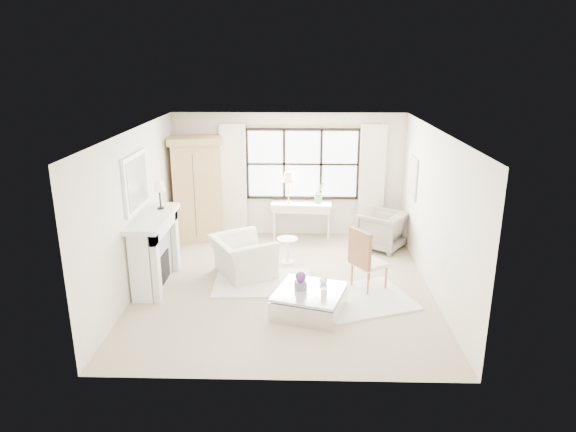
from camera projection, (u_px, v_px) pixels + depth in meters
The scene contains 32 objects.
floor at pixel (285, 285), 8.99m from camera, with size 5.50×5.50×0.00m, color tan.
ceiling at pixel (284, 131), 8.18m from camera, with size 5.50×5.50×0.00m, color white.
wall_back at pixel (289, 175), 11.21m from camera, with size 5.00×5.00×0.00m, color silver.
wall_front at pixel (277, 280), 5.96m from camera, with size 5.00×5.00×0.00m, color white.
wall_left at pixel (137, 210), 8.65m from camera, with size 5.50×5.50×0.00m, color beige.
wall_right at pixel (435, 213), 8.52m from camera, with size 5.50×5.50×0.00m, color silver.
window_pane at pixel (303, 164), 11.10m from camera, with size 2.40×0.02×1.50m, color white.
window_frame at pixel (303, 164), 11.09m from camera, with size 2.50×0.04×1.50m, color black, non-canonical shape.
curtain_rod at pixel (303, 124), 10.79m from camera, with size 0.04×0.04×3.30m, color #AC8B3C.
curtain_left at pixel (234, 181), 11.18m from camera, with size 0.55×0.10×2.47m, color white.
curtain_right at pixel (372, 182), 11.10m from camera, with size 0.55×0.10×2.47m, color silver.
fireplace at pixel (153, 249), 8.85m from camera, with size 0.58×1.66×1.26m.
mirror_frame at pixel (136, 182), 8.50m from camera, with size 0.05×1.15×0.95m, color white.
mirror_glass at pixel (138, 182), 8.50m from camera, with size 0.02×1.00×0.80m, color #B8BDC3.
art_frame at pixel (413, 178), 10.08m from camera, with size 0.04×0.62×0.82m, color silver.
art_canvas at pixel (412, 178), 10.08m from camera, with size 0.01×0.52×0.72m, color beige.
mantel_lamp at pixel (159, 187), 8.93m from camera, with size 0.22×0.22×0.51m.
armoire at pixel (197, 188), 10.94m from camera, with size 1.25×0.93×2.24m.
console_table at pixel (301, 220), 11.22m from camera, with size 1.33×0.53×0.80m.
console_lamp at pixel (289, 178), 10.92m from camera, with size 0.28×0.28×0.69m.
orchid_plant at pixel (320, 192), 11.03m from camera, with size 0.26×0.21×0.47m, color #5F7C52.
side_table at pixel (287, 247), 9.86m from camera, with size 0.40×0.40×0.51m.
rug_left at pixel (263, 283), 9.05m from camera, with size 1.69×1.19×0.03m, color white.
rug_right at pixel (356, 300), 8.42m from camera, with size 1.73×1.30×0.03m, color silver.
club_armchair at pixel (243, 257), 9.31m from camera, with size 1.10×0.96×0.71m, color silver.
wingback_chair at pixel (382, 230), 10.62m from camera, with size 0.84×0.86×0.78m, color gray.
french_chair at pixel (368, 272), 8.77m from camera, with size 0.67×0.67×1.08m.
coffee_table at pixel (309, 302), 7.98m from camera, with size 1.25×1.25×0.38m.
planter_box at pixel (301, 285), 7.95m from camera, with size 0.17×0.17×0.12m, color slate.
planter_flowers at pixel (301, 277), 7.90m from camera, with size 0.16×0.16×0.16m, color #542C6F.
pillar_candle at pixel (324, 292), 7.72m from camera, with size 0.09×0.09×0.12m, color white.
coffee_vase at pixel (323, 280), 8.14m from camera, with size 0.13×0.13×0.14m, color silver.
Camera 1 is at (0.28, -8.21, 3.85)m, focal length 32.00 mm.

